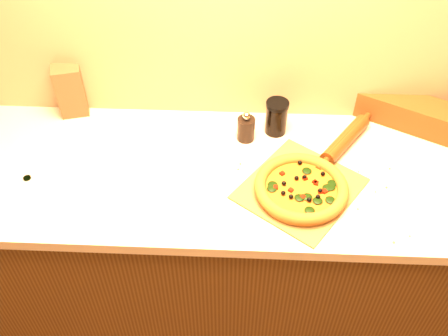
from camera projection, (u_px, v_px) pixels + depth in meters
cabinet at (236, 250)px, 2.08m from camera, size 2.80×0.65×0.86m
countertop at (239, 174)px, 1.76m from camera, size 2.84×0.68×0.04m
pizza_peel at (302, 186)px, 1.69m from camera, size 0.49×0.52×0.01m
pizza at (301, 188)px, 1.65m from camera, size 0.31×0.31×0.04m
bottle_cap at (27, 178)px, 1.72m from camera, size 0.03×0.03×0.01m
pepper_grinder at (246, 128)px, 1.83m from camera, size 0.07×0.07×0.12m
rolling_pin at (346, 139)px, 1.82m from camera, size 0.25×0.33×0.05m
bread_bag at (410, 112)px, 1.89m from camera, size 0.40×0.29×0.11m
paper_bag at (71, 90)px, 1.90m from camera, size 0.12×0.11×0.21m
dark_jar at (276, 117)px, 1.85m from camera, size 0.08×0.08×0.14m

